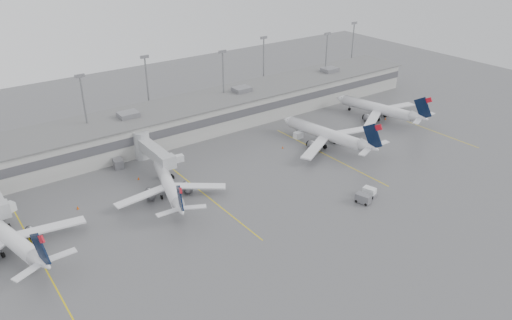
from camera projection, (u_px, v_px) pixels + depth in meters
ground at (346, 220)px, 98.83m from camera, size 260.00×260.00×0.00m
terminal at (198, 115)px, 139.13m from camera, size 152.00×17.00×9.45m
light_masts at (186, 83)px, 139.87m from camera, size 142.40×8.00×20.60m
jet_bridge_right at (149, 149)px, 119.54m from camera, size 4.00×17.20×7.00m
stand_markings at (272, 174)px, 116.27m from camera, size 105.25×40.00×0.01m
jet_far_left at (10, 237)px, 88.34m from camera, size 25.60×29.03×9.54m
jet_mid_left at (169, 186)px, 105.84m from camera, size 23.12×26.26×8.67m
jet_mid_right at (329, 134)px, 129.36m from camera, size 27.78×31.39×10.21m
jet_far_right at (381, 109)px, 146.74m from camera, size 26.80×30.37×9.96m
baggage_tug at (369, 193)px, 106.95m from camera, size 2.67×3.44×1.96m
baggage_cart at (363, 198)px, 104.27m from camera, size 2.55×3.48×2.00m
gse_uld_a at (8, 208)px, 101.04m from camera, size 3.13×2.69×1.87m
gse_uld_b at (179, 158)px, 122.02m from camera, size 2.48×1.83×1.62m
gse_uld_c at (298, 135)px, 134.87m from camera, size 2.54×1.77×1.74m
gse_loader at (118, 163)px, 119.17m from camera, size 2.64×3.72×2.15m
cone_a at (78, 207)px, 102.24m from camera, size 0.49×0.49×0.78m
cone_b at (138, 178)px, 113.77m from camera, size 0.44×0.44×0.69m
cone_c at (283, 147)px, 129.11m from camera, size 0.41×0.41×0.65m
cone_d at (385, 118)px, 147.30m from camera, size 0.45×0.45×0.72m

